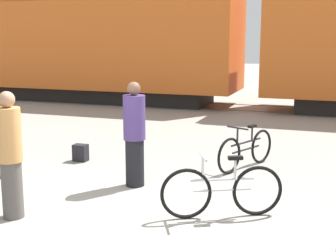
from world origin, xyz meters
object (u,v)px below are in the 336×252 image
at_px(backpack, 81,153).
at_px(person_in_tan, 10,155).
at_px(freight_train, 252,30).
at_px(bicycle_silver, 222,191).
at_px(person_in_purple, 134,135).
at_px(bicycle_black, 246,150).

bearing_deg(backpack, person_in_tan, -77.51).
relative_size(freight_train, backpack, 83.35).
height_order(freight_train, bicycle_silver, freight_train).
xyz_separation_m(person_in_tan, backpack, (-0.66, 2.96, -0.71)).
bearing_deg(bicycle_silver, backpack, 149.41).
height_order(bicycle_silver, person_in_purple, person_in_purple).
bearing_deg(bicycle_silver, bicycle_black, 93.01).
bearing_deg(bicycle_silver, person_in_purple, 152.22).
xyz_separation_m(freight_train, bicycle_black, (1.26, -7.82, -2.35)).
bearing_deg(bicycle_black, person_in_purple, -132.84).
height_order(bicycle_black, person_in_purple, person_in_purple).
bearing_deg(person_in_purple, bicycle_black, 62.72).
bearing_deg(bicycle_black, person_in_tan, -125.96).
height_order(bicycle_silver, bicycle_black, bicycle_silver).
bearing_deg(bicycle_silver, person_in_tan, -160.23).
relative_size(person_in_tan, person_in_purple, 1.00).
bearing_deg(backpack, person_in_purple, -33.28).
distance_m(bicycle_silver, person_in_purple, 1.98).
relative_size(freight_train, person_in_purple, 16.23).
bearing_deg(bicycle_black, freight_train, 99.16).
bearing_deg(bicycle_black, bicycle_silver, -86.99).
bearing_deg(freight_train, person_in_tan, -96.58).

